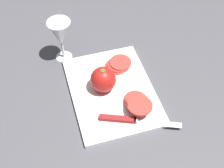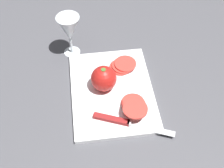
{
  "view_description": "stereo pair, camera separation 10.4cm",
  "coord_description": "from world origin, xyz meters",
  "px_view_note": "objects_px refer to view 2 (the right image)",
  "views": [
    {
      "loc": [
        0.67,
        -0.15,
        0.84
      ],
      "look_at": [
        0.03,
        0.04,
        0.04
      ],
      "focal_mm": 50.0,
      "sensor_mm": 36.0,
      "label": 1
    },
    {
      "loc": [
        0.7,
        -0.05,
        0.84
      ],
      "look_at": [
        0.03,
        0.04,
        0.04
      ],
      "focal_mm": 50.0,
      "sensor_mm": 36.0,
      "label": 2
    }
  ],
  "objects_px": {
    "wine_glass": "(69,30)",
    "whole_tomato": "(104,79)",
    "knife": "(119,121)",
    "tomato_slice_stack_far": "(123,65)",
    "tomato_slice_stack_near": "(134,106)"
  },
  "relations": [
    {
      "from": "tomato_slice_stack_near",
      "to": "wine_glass",
      "type": "bearing_deg",
      "value": -148.93
    },
    {
      "from": "tomato_slice_stack_near",
      "to": "tomato_slice_stack_far",
      "type": "relative_size",
      "value": 1.29
    },
    {
      "from": "wine_glass",
      "to": "whole_tomato",
      "type": "height_order",
      "value": "wine_glass"
    },
    {
      "from": "tomato_slice_stack_near",
      "to": "tomato_slice_stack_far",
      "type": "height_order",
      "value": "tomato_slice_stack_near"
    },
    {
      "from": "whole_tomato",
      "to": "tomato_slice_stack_far",
      "type": "relative_size",
      "value": 0.91
    },
    {
      "from": "wine_glass",
      "to": "knife",
      "type": "xyz_separation_m",
      "value": [
        0.35,
        0.13,
        -0.09
      ]
    },
    {
      "from": "knife",
      "to": "tomato_slice_stack_near",
      "type": "distance_m",
      "value": 0.07
    },
    {
      "from": "knife",
      "to": "tomato_slice_stack_far",
      "type": "height_order",
      "value": "tomato_slice_stack_far"
    },
    {
      "from": "wine_glass",
      "to": "knife",
      "type": "bearing_deg",
      "value": 20.39
    },
    {
      "from": "knife",
      "to": "tomato_slice_stack_near",
      "type": "height_order",
      "value": "tomato_slice_stack_near"
    },
    {
      "from": "wine_glass",
      "to": "knife",
      "type": "height_order",
      "value": "wine_glass"
    },
    {
      "from": "whole_tomato",
      "to": "knife",
      "type": "distance_m",
      "value": 0.16
    },
    {
      "from": "knife",
      "to": "wine_glass",
      "type": "bearing_deg",
      "value": 132.82
    },
    {
      "from": "whole_tomato",
      "to": "knife",
      "type": "relative_size",
      "value": 0.36
    },
    {
      "from": "wine_glass",
      "to": "whole_tomato",
      "type": "relative_size",
      "value": 1.87
    }
  ]
}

